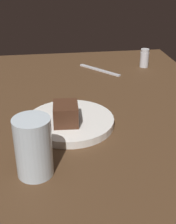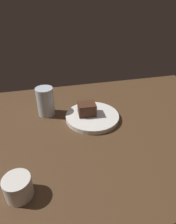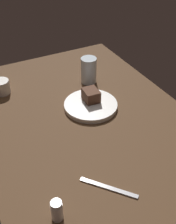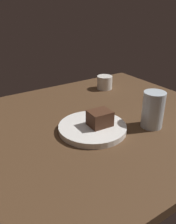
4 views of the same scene
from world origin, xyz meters
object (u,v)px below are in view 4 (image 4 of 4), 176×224
(dessert_plate, at_px, (92,128))
(chocolate_cake_slice, at_px, (100,118))
(water_glass, at_px, (153,110))
(coffee_cup, at_px, (105,82))

(dessert_plate, xyz_separation_m, chocolate_cake_slice, (0.02, -0.01, 0.04))
(water_glass, relative_size, coffee_cup, 1.69)
(dessert_plate, relative_size, chocolate_cake_slice, 3.12)
(chocolate_cake_slice, relative_size, coffee_cup, 0.99)
(water_glass, bearing_deg, dessert_plate, 155.06)
(chocolate_cake_slice, distance_m, water_glass, 0.18)
(dessert_plate, bearing_deg, chocolate_cake_slice, -29.76)
(chocolate_cake_slice, bearing_deg, dessert_plate, 150.24)
(dessert_plate, relative_size, coffee_cup, 3.07)
(dessert_plate, xyz_separation_m, water_glass, (0.19, -0.09, 0.05))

